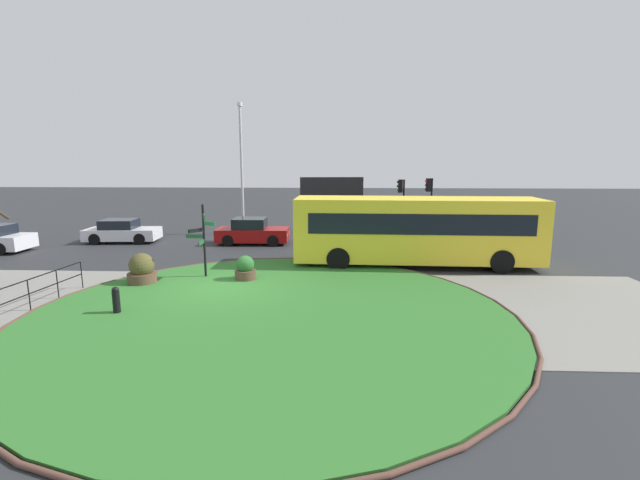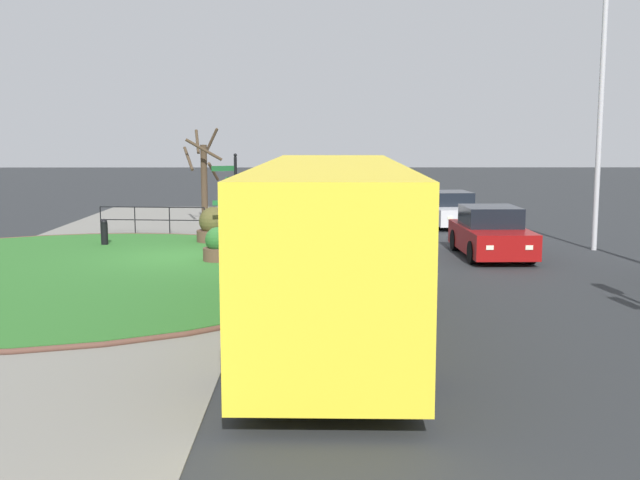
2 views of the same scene
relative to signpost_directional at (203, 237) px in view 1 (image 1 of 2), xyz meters
name	(u,v)px [view 1 (image 1 of 2)]	position (x,y,z in m)	size (l,w,h in m)	color
ground	(224,289)	(1.12, -1.35, -1.72)	(120.00, 120.00, 0.00)	#282B2D
sidewalk_paving	(209,305)	(1.12, -3.17, -1.71)	(32.00, 8.35, 0.02)	gray
grass_island	(270,313)	(3.27, -3.99, -1.67)	(14.72, 14.72, 0.10)	#2D6B28
grass_kerb_ring	(270,313)	(3.27, -3.99, -1.66)	(15.03, 15.03, 0.11)	brown
signpost_directional	(203,237)	(0.00, 0.00, 0.00)	(1.27, 0.75, 3.00)	black
bollard_foreground	(116,301)	(-1.42, -4.22, -1.25)	(0.22, 0.22, 0.91)	black
railing_grass_edge	(43,285)	(-4.31, -3.31, -1.06)	(0.37, 3.76, 1.02)	black
bus_yellow	(416,229)	(8.80, 2.73, -0.07)	(10.82, 2.82, 3.04)	yellow
car_near_lane	(252,232)	(0.44, 7.57, -1.05)	(4.07, 1.87, 1.46)	maroon
car_far_lane	(122,232)	(-7.18, 7.70, -1.10)	(4.14, 1.99, 1.33)	silver
traffic_light_near	(429,195)	(10.73, 9.57, 0.95)	(0.49, 0.31, 3.63)	black
traffic_light_far	(401,195)	(9.10, 9.71, 0.89)	(0.49, 0.31, 3.55)	black
lamppost_tall	(242,165)	(-0.81, 11.07, 2.68)	(0.32, 0.32, 8.20)	#B7B7BC
billboard_left	(332,196)	(4.89, 11.94, 0.68)	(4.12, 0.59, 3.61)	black
planter_near_signpost	(245,270)	(1.71, -0.25, -1.25)	(0.82, 0.82, 1.03)	brown
planter_kerbside	(142,271)	(-2.13, -0.87, -1.17)	(1.10, 1.10, 1.23)	brown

